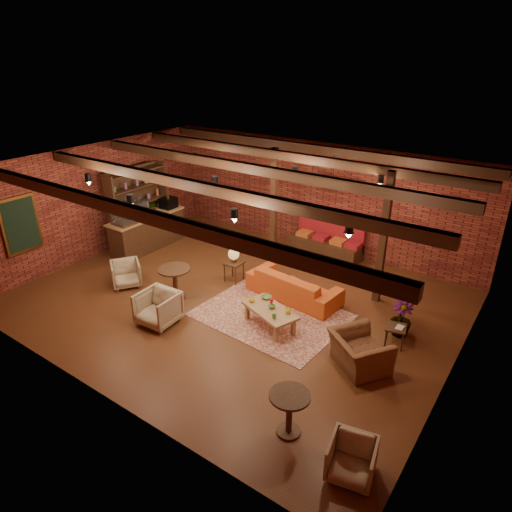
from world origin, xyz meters
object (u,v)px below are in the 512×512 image
Objects in this scene: side_table_book at (396,328)px; armchair_a at (126,273)px; side_table_lamp at (234,257)px; plant_tall at (406,286)px; armchair_far at (352,458)px; sofa at (294,285)px; round_table_left at (175,278)px; armchair_b at (158,307)px; coffee_table at (270,311)px; round_table_right at (289,408)px; armchair_right at (360,347)px.

armchair_a is at bearing -167.65° from side_table_book.
side_table_lamp is 0.39× the size of plant_tall.
armchair_a is 6.84m from plant_tall.
sofa is at bearing 118.13° from armchair_far.
round_table_left is at bearing 146.41° from armchair_far.
armchair_a is 0.87× the size of armchair_b.
armchair_a is 0.30× the size of plant_tall.
sofa is at bearing 98.76° from coffee_table.
sofa is 3.06× the size of round_table_right.
armchair_right is at bearing 83.82° from round_table_right.
round_table_right is 0.32× the size of plant_tall.
armchair_right is at bearing -106.63° from side_table_book.
side_table_book is at bearing -43.19° from armchair_a.
plant_tall reaches higher than sofa.
coffee_table is at bearing 104.34° from sofa.
plant_tall reaches higher than armchair_far.
armchair_far is at bearing 135.62° from sofa.
armchair_far is at bearing -16.31° from armchair_b.
armchair_a is at bearing 155.76° from armchair_b.
armchair_a reaches higher than sofa.
round_table_left is 5.20m from side_table_book.
armchair_b is 1.08× the size of round_table_right.
coffee_table is at bearing 29.07° from armchair_b.
round_table_right is at bearing -97.87° from plant_tall.
armchair_right is 1.71m from plant_tall.
coffee_table is at bearing -47.95° from armchair_a.
armchair_b is at bearing -93.29° from side_table_lamp.
round_table_left is 1.21× the size of armchair_far.
armchair_far is at bearing -80.24° from side_table_book.
sofa is at bearing 179.00° from plant_tall.
side_table_lamp is 1.20× the size of round_table_right.
armchair_b reaches higher than armchair_a.
armchair_right reaches higher than round_table_left.
round_table_left is 5.31m from plant_tall.
round_table_left is 0.98× the size of armchair_b.
side_table_book is 0.21× the size of plant_tall.
armchair_b reaches higher than side_table_book.
armchair_right reaches higher than side_table_book.
coffee_table is at bearing -32.62° from side_table_lamp.
round_table_left is at bearing -46.23° from armchair_a.
armchair_far is (1.15, -0.17, -0.18)m from round_table_right.
armchair_b is (-2.09, -1.31, 0.02)m from coffee_table.
armchair_right is at bearing 1.38° from round_table_left.
round_table_left is at bearing -166.75° from side_table_book.
armchair_right reaches higher than round_table_right.
armchair_b reaches higher than armchair_far.
round_table_left is 4.74m from armchair_right.
round_table_left is at bearing -161.89° from plant_tall.
coffee_table is 2.18m from armchair_right.
round_table_right is (-0.24, -2.19, 0.05)m from armchair_right.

